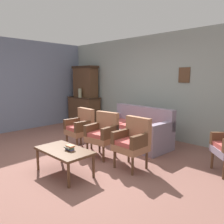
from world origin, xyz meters
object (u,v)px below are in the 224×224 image
armchair_near_cabinet (103,133)px  book_stack_on_table (70,148)px  vase_on_cabinet (80,93)px  armchair_row_middle (81,126)px  side_cabinet (84,111)px  coffee_table (64,152)px  floral_couch (136,131)px  armchair_near_couch_end (133,141)px

armchair_near_cabinet → book_stack_on_table: bearing=-77.3°
vase_on_cabinet → armchair_row_middle: bearing=-37.8°
side_cabinet → armchair_row_middle: side_cabinet is taller
side_cabinet → coffee_table: side_cabinet is taller
floral_couch → armchair_near_cabinet: 1.09m
armchair_row_middle → coffee_table: bearing=-49.6°
armchair_row_middle → book_stack_on_table: (0.98, -0.99, -0.04)m
armchair_near_cabinet → vase_on_cabinet: bearing=150.4°
vase_on_cabinet → armchair_near_cabinet: (2.70, -1.53, -0.58)m
armchair_near_couch_end → coffee_table: bearing=-123.9°
floral_couch → coffee_table: bearing=-86.4°
book_stack_on_table → vase_on_cabinet: bearing=139.5°
coffee_table → armchair_near_couch_end: bearing=56.1°
vase_on_cabinet → book_stack_on_table: vase_on_cabinet is taller
book_stack_on_table → armchair_row_middle: bearing=134.7°
side_cabinet → armchair_near_cabinet: side_cabinet is taller
floral_couch → book_stack_on_table: (0.22, -2.04, 0.13)m
side_cabinet → armchair_near_couch_end: (3.52, -1.74, 0.03)m
armchair_row_middle → armchair_near_cabinet: bearing=-2.1°
armchair_near_couch_end → coffee_table: 1.19m
floral_couch → armchair_row_middle: size_ratio=1.96×
side_cabinet → armchair_near_cabinet: (2.73, -1.71, 0.03)m
coffee_table → armchair_row_middle: bearing=130.4°
side_cabinet → vase_on_cabinet: 0.64m
floral_couch → armchair_near_couch_end: same height
floral_couch → armchair_near_cabinet: size_ratio=1.96×
coffee_table → book_stack_on_table: (0.09, 0.05, 0.09)m
armchair_near_cabinet → book_stack_on_table: 0.99m
floral_couch → book_stack_on_table: bearing=-83.7°
side_cabinet → floral_couch: 2.80m
armchair_near_cabinet → floral_couch: bearing=90.4°
armchair_near_cabinet → side_cabinet: bearing=147.9°
side_cabinet → coffee_table: size_ratio=1.16×
armchair_row_middle → side_cabinet: bearing=139.4°
armchair_row_middle → coffee_table: 1.37m
armchair_near_cabinet → coffee_table: (0.12, -1.01, -0.12)m
side_cabinet → floral_couch: (2.72, -0.63, -0.14)m
floral_couch → armchair_row_middle: same height
armchair_row_middle → armchair_near_couch_end: bearing=-2.0°
vase_on_cabinet → floral_couch: (2.69, -0.45, -0.75)m
vase_on_cabinet → book_stack_on_table: size_ratio=1.74×
side_cabinet → armchair_near_cabinet: size_ratio=1.28×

